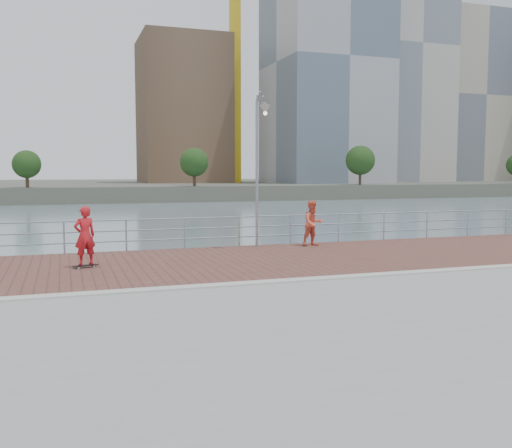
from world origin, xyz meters
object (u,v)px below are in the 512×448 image
object	(u,v)px
skateboarder	(85,236)
bystander	(313,223)
guardrail	(212,229)
street_lamp	(261,143)

from	to	relation	value
skateboarder	bystander	world-z (taller)	skateboarder
guardrail	bystander	size ratio (longest dim) A/B	23.15
skateboarder	bystander	xyz separation A→B (m)	(8.22, 2.40, -0.08)
guardrail	street_lamp	distance (m)	3.59
guardrail	street_lamp	xyz separation A→B (m)	(1.56, -0.89, 3.10)
guardrail	bystander	distance (m)	3.75
guardrail	street_lamp	world-z (taller)	street_lamp
bystander	guardrail	bearing A→B (deg)	160.07
guardrail	skateboarder	size ratio (longest dim) A/B	23.18
skateboarder	street_lamp	bearing A→B (deg)	-175.81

